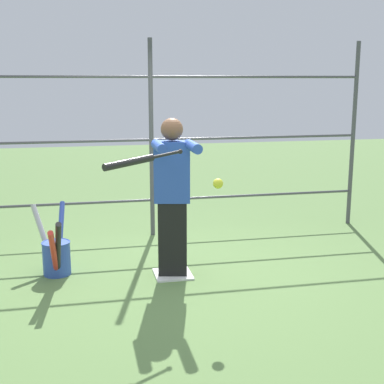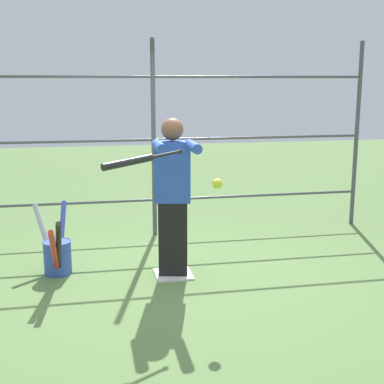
# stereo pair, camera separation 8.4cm
# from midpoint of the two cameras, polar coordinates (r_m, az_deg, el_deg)

# --- Properties ---
(ground_plane) EXTENTS (24.00, 24.00, 0.00)m
(ground_plane) POSITION_cam_midpoint_polar(r_m,az_deg,el_deg) (5.94, -1.59, -8.83)
(ground_plane) COLOR #608447
(home_plate) EXTENTS (0.40, 0.40, 0.02)m
(home_plate) POSITION_cam_midpoint_polar(r_m,az_deg,el_deg) (5.94, -1.59, -8.74)
(home_plate) COLOR white
(home_plate) RESTS_ON ground
(fence_backstop) EXTENTS (5.94, 0.06, 2.63)m
(fence_backstop) POSITION_cam_midpoint_polar(r_m,az_deg,el_deg) (7.19, -3.78, 5.58)
(fence_backstop) COLOR #4C4C51
(fence_backstop) RESTS_ON ground
(batter) EXTENTS (0.43, 0.64, 1.72)m
(batter) POSITION_cam_midpoint_polar(r_m,az_deg,el_deg) (5.67, -1.61, -0.08)
(batter) COLOR black
(batter) RESTS_ON ground
(baseball_bat_swinging) EXTENTS (0.79, 0.56, 0.11)m
(baseball_bat_swinging) POSITION_cam_midpoint_polar(r_m,az_deg,el_deg) (4.79, -5.61, 3.33)
(baseball_bat_swinging) COLOR black
(softball_in_flight) EXTENTS (0.10, 0.10, 0.10)m
(softball_in_flight) POSITION_cam_midpoint_polar(r_m,az_deg,el_deg) (4.96, 3.20, 0.90)
(softball_in_flight) COLOR yellow
(bat_bucket) EXTENTS (0.44, 1.25, 0.74)m
(bat_bucket) POSITION_cam_midpoint_polar(r_m,az_deg,el_deg) (6.08, -13.82, -6.39)
(bat_bucket) COLOR #3351B2
(bat_bucket) RESTS_ON ground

